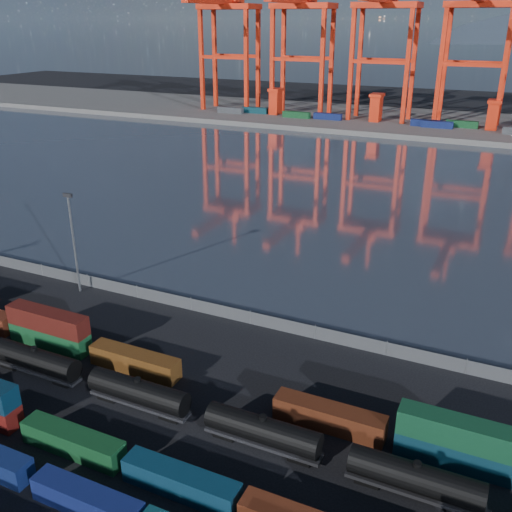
% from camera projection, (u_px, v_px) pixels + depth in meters
% --- Properties ---
extents(ground, '(700.00, 700.00, 0.00)m').
position_uv_depth(ground, '(135.00, 443.00, 59.98)').
color(ground, black).
rests_on(ground, ground).
extents(harbor_water, '(700.00, 700.00, 0.00)m').
position_uv_depth(harbor_water, '(378.00, 191.00, 147.74)').
color(harbor_water, '#2E3643').
rests_on(harbor_water, ground).
extents(far_quay, '(700.00, 70.00, 2.00)m').
position_uv_depth(far_quay, '(441.00, 124.00, 235.13)').
color(far_quay, '#514F4C').
rests_on(far_quay, ground).
extents(container_row_south, '(138.92, 2.29, 4.87)m').
position_uv_depth(container_row_south, '(40.00, 474.00, 53.00)').
color(container_row_south, '#444549').
rests_on(container_row_south, ground).
extents(container_row_mid, '(141.45, 2.40, 5.12)m').
position_uv_depth(container_row_mid, '(219.00, 492.00, 51.39)').
color(container_row_mid, '#414246').
rests_on(container_row_mid, ground).
extents(container_row_north, '(141.64, 2.51, 5.35)m').
position_uv_depth(container_row_north, '(131.00, 355.00, 71.73)').
color(container_row_north, navy).
rests_on(container_row_north, ground).
extents(tanker_string, '(121.34, 2.76, 3.95)m').
position_uv_depth(tanker_string, '(85.00, 376.00, 67.77)').
color(tanker_string, black).
rests_on(tanker_string, ground).
extents(waterfront_fence, '(160.12, 0.12, 2.20)m').
position_uv_depth(waterfront_fence, '(250.00, 318.00, 83.00)').
color(waterfront_fence, '#595B5E').
rests_on(waterfront_fence, ground).
extents(yard_light_mast, '(1.60, 0.40, 16.60)m').
position_uv_depth(yard_light_mast, '(73.00, 238.00, 89.87)').
color(yard_light_mast, slate).
rests_on(yard_light_mast, ground).
extents(gantry_cranes, '(200.66, 49.27, 66.72)m').
position_uv_depth(gantry_cranes, '(431.00, 20.00, 217.04)').
color(gantry_cranes, red).
rests_on(gantry_cranes, ground).
extents(quay_containers, '(172.58, 10.99, 2.60)m').
position_uv_depth(quay_containers, '(407.00, 122.00, 226.40)').
color(quay_containers, navy).
rests_on(quay_containers, far_quay).
extents(straddle_carriers, '(140.00, 7.00, 11.10)m').
position_uv_depth(straddle_carriers, '(432.00, 110.00, 225.13)').
color(straddle_carriers, red).
rests_on(straddle_carriers, far_quay).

